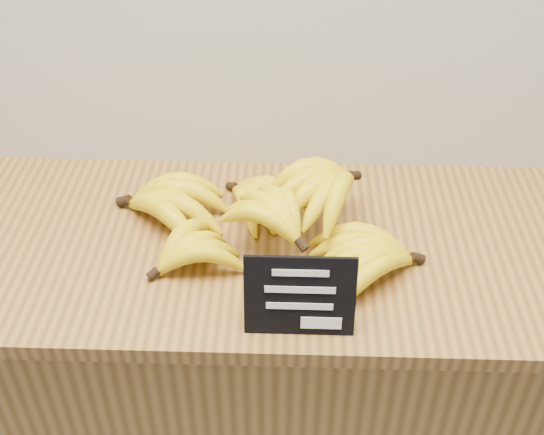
{
  "coord_description": "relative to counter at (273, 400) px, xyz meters",
  "views": [
    {
      "loc": [
        0.17,
        1.8,
        1.74
      ],
      "look_at": [
        0.14,
        2.7,
        1.02
      ],
      "focal_mm": 45.0,
      "sensor_mm": 36.0,
      "label": 1
    }
  ],
  "objects": [
    {
      "name": "chalkboard_sign",
      "position": [
        0.05,
        -0.21,
        0.55
      ],
      "size": [
        0.17,
        0.04,
        0.14
      ],
      "primitive_type": "cube",
      "rotation": [
        -0.21,
        0.0,
        0.0
      ],
      "color": "black",
      "rests_on": "counter_top"
    },
    {
      "name": "counter_top",
      "position": [
        0.0,
        0.0,
        0.47
      ],
      "size": [
        1.4,
        0.54,
        0.03
      ],
      "primitive_type": "cube",
      "color": "olive",
      "rests_on": "counter"
    },
    {
      "name": "banana_pile",
      "position": [
        -0.02,
        0.0,
        0.53
      ],
      "size": [
        0.55,
        0.39,
        0.12
      ],
      "color": "yellow",
      "rests_on": "counter_top"
    },
    {
      "name": "counter",
      "position": [
        0.0,
        0.0,
        0.0
      ],
      "size": [
        1.37,
        0.5,
        0.9
      ],
      "primitive_type": "cube",
      "color": "olive",
      "rests_on": "ground"
    }
  ]
}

